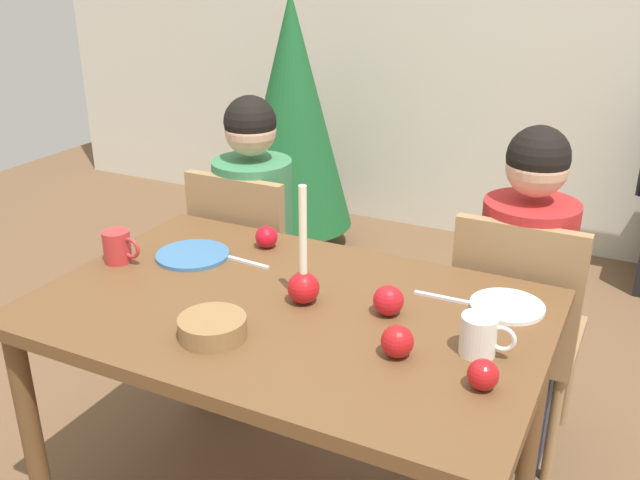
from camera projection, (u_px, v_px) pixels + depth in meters
The scene contains 19 objects.
back_wall at pixel (514, 17), 3.87m from camera, with size 6.40×0.10×2.60m, color beige.
dining_table at pixel (288, 331), 1.97m from camera, with size 1.40×0.90×0.75m.
chair_left at pixel (251, 266), 2.74m from camera, with size 0.40×0.40×0.90m.
chair_right at pixel (516, 324), 2.32m from camera, with size 0.40×0.40×0.90m.
person_left_child at pixel (255, 249), 2.74m from camera, with size 0.30×0.30×1.17m.
person_right_child at pixel (520, 305), 2.32m from camera, with size 0.30×0.30×1.17m.
christmas_tree at pixel (292, 113), 3.93m from camera, with size 0.69×0.69×1.54m.
candle_centerpiece at pixel (303, 280), 1.92m from camera, with size 0.09×0.09×0.34m.
plate_left at pixel (193, 255), 2.24m from camera, with size 0.23×0.23×0.01m, color teal.
plate_right at pixel (507, 306), 1.92m from camera, with size 0.20×0.20×0.01m, color white.
mug_left at pixel (118, 247), 2.18m from camera, with size 0.13×0.09×0.10m.
mug_right at pixel (480, 335), 1.69m from camera, with size 0.14×0.09×0.10m.
fork_left at pixel (245, 261), 2.19m from camera, with size 0.18×0.01×0.01m, color silver.
fork_right at pixel (445, 298), 1.97m from camera, with size 0.18×0.01×0.01m, color silver.
bowl_walnuts at pixel (212, 327), 1.77m from camera, with size 0.17×0.17×0.05m, color olive.
apple_near_candle at pixel (397, 341), 1.68m from camera, with size 0.08×0.08×0.08m, color #AE1517.
apple_by_left_plate at pixel (388, 300), 1.87m from camera, with size 0.08×0.08×0.08m, color red.
apple_by_right_mug at pixel (266, 237), 2.29m from camera, with size 0.07×0.07×0.07m, color red.
apple_far_edge at pixel (483, 375), 1.56m from camera, with size 0.07×0.07×0.07m, color #AF1417.
Camera 1 is at (0.85, -1.49, 1.67)m, focal length 39.39 mm.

